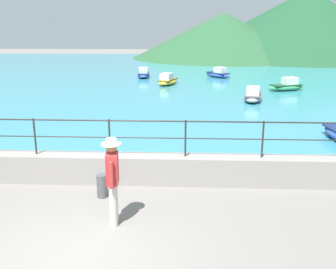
{
  "coord_description": "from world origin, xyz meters",
  "views": [
    {
      "loc": [
        1.83,
        -5.76,
        3.76
      ],
      "look_at": [
        1.4,
        3.7,
        1.1
      ],
      "focal_mm": 41.52,
      "sensor_mm": 36.0,
      "label": 1
    }
  ],
  "objects_px": {
    "boat_2": "(143,74)",
    "boat_7": "(287,86)",
    "boat_4": "(218,74)",
    "boat_1": "(168,81)",
    "bollard": "(102,186)",
    "boat_5": "(253,96)",
    "person_walking": "(113,177)"
  },
  "relations": [
    {
      "from": "boat_7",
      "to": "boat_4",
      "type": "bearing_deg",
      "value": 121.22
    },
    {
      "from": "boat_4",
      "to": "boat_2",
      "type": "bearing_deg",
      "value": -176.39
    },
    {
      "from": "boat_7",
      "to": "boat_1",
      "type": "bearing_deg",
      "value": 164.42
    },
    {
      "from": "person_walking",
      "to": "boat_5",
      "type": "height_order",
      "value": "person_walking"
    },
    {
      "from": "boat_1",
      "to": "boat_5",
      "type": "height_order",
      "value": "same"
    },
    {
      "from": "boat_1",
      "to": "boat_2",
      "type": "xyz_separation_m",
      "value": [
        -1.96,
        3.54,
        0.0
      ]
    },
    {
      "from": "boat_5",
      "to": "bollard",
      "type": "bearing_deg",
      "value": -114.43
    },
    {
      "from": "boat_1",
      "to": "boat_4",
      "type": "height_order",
      "value": "same"
    },
    {
      "from": "bollard",
      "to": "boat_7",
      "type": "distance_m",
      "value": 17.05
    },
    {
      "from": "person_walking",
      "to": "boat_2",
      "type": "relative_size",
      "value": 0.74
    },
    {
      "from": "boat_2",
      "to": "boat_7",
      "type": "bearing_deg",
      "value": -31.28
    },
    {
      "from": "boat_2",
      "to": "boat_4",
      "type": "height_order",
      "value": "same"
    },
    {
      "from": "boat_4",
      "to": "boat_7",
      "type": "xyz_separation_m",
      "value": [
        3.57,
        -5.89,
        0.0
      ]
    },
    {
      "from": "boat_4",
      "to": "boat_7",
      "type": "height_order",
      "value": "same"
    },
    {
      "from": "person_walking",
      "to": "bollard",
      "type": "xyz_separation_m",
      "value": [
        -0.49,
        1.23,
        -0.71
      ]
    },
    {
      "from": "bollard",
      "to": "boat_5",
      "type": "relative_size",
      "value": 0.22
    },
    {
      "from": "boat_1",
      "to": "boat_5",
      "type": "bearing_deg",
      "value": -50.11
    },
    {
      "from": "person_walking",
      "to": "bollard",
      "type": "distance_m",
      "value": 1.5
    },
    {
      "from": "boat_1",
      "to": "bollard",
      "type": "bearing_deg",
      "value": -92.24
    },
    {
      "from": "bollard",
      "to": "boat_4",
      "type": "distance_m",
      "value": 21.47
    },
    {
      "from": "boat_2",
      "to": "boat_7",
      "type": "relative_size",
      "value": 0.96
    },
    {
      "from": "bollard",
      "to": "boat_4",
      "type": "xyz_separation_m",
      "value": [
        4.26,
        21.04,
        0.06
      ]
    },
    {
      "from": "boat_1",
      "to": "boat_4",
      "type": "relative_size",
      "value": 1.05
    },
    {
      "from": "bollard",
      "to": "boat_4",
      "type": "relative_size",
      "value": 0.23
    },
    {
      "from": "boat_5",
      "to": "boat_2",
      "type": "bearing_deg",
      "value": 125.94
    },
    {
      "from": "person_walking",
      "to": "boat_1",
      "type": "bearing_deg",
      "value": 89.45
    },
    {
      "from": "boat_7",
      "to": "person_walking",
      "type": "bearing_deg",
      "value": -114.15
    },
    {
      "from": "person_walking",
      "to": "boat_1",
      "type": "xyz_separation_m",
      "value": [
        0.18,
        18.37,
        -0.65
      ]
    },
    {
      "from": "boat_1",
      "to": "boat_2",
      "type": "bearing_deg",
      "value": 118.9
    },
    {
      "from": "person_walking",
      "to": "boat_2",
      "type": "bearing_deg",
      "value": 94.64
    },
    {
      "from": "person_walking",
      "to": "boat_2",
      "type": "distance_m",
      "value": 22.0
    },
    {
      "from": "boat_4",
      "to": "boat_7",
      "type": "bearing_deg",
      "value": -58.78
    }
  ]
}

